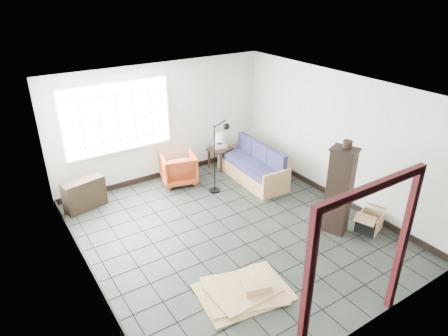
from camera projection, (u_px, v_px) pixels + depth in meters
ground at (232, 232)px, 7.27m from camera, size 5.50×5.50×0.00m
room_shell at (232, 146)px, 6.56m from camera, size 5.02×5.52×2.61m
window_panel at (117, 118)px, 8.12m from camera, size 2.32×0.08×1.52m
doorway_trim at (363, 245)px, 4.63m from camera, size 1.80×0.08×2.20m
futon_sofa at (254, 167)px, 9.04m from camera, size 0.78×1.91×0.83m
armchair at (178, 167)px, 8.86m from camera, size 0.87×0.84×0.75m
side_table at (220, 152)px, 9.53m from camera, size 0.58×0.58×0.51m
table_lamp at (220, 138)px, 9.37m from camera, size 0.30×0.30×0.39m
projector at (220, 145)px, 9.52m from camera, size 0.34×0.29×0.11m
floor_lamp at (220, 155)px, 8.28m from camera, size 0.43×0.35×1.61m
console_shelf at (84, 194)px, 7.88m from camera, size 0.85×0.48×0.63m
tall_shelf at (339, 190)px, 6.96m from camera, size 0.48×0.54×1.62m
pot at (348, 144)px, 6.63m from camera, size 0.19×0.19×0.12m
open_box at (369, 222)px, 7.28m from camera, size 0.83×0.58×0.42m
cardboard_pile at (245, 290)px, 5.85m from camera, size 1.42×1.18×0.19m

